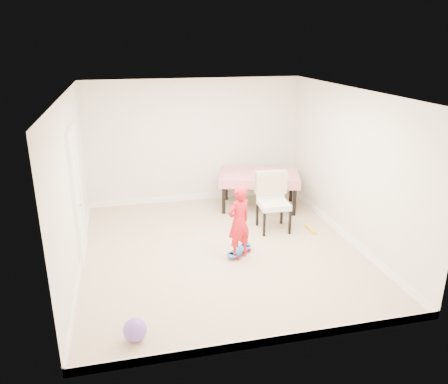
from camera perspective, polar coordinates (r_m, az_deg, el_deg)
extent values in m
plane|color=tan|center=(7.39, -0.41, -7.53)|extent=(5.00, 5.00, 0.00)
cube|color=white|center=(6.63, -0.46, 12.77)|extent=(4.50, 5.00, 0.04)
cube|color=silver|center=(9.25, -3.85, 6.57)|extent=(4.50, 0.04, 2.60)
cube|color=silver|center=(4.67, 6.35, -6.67)|extent=(4.50, 0.04, 2.60)
cube|color=silver|center=(6.79, -19.12, 0.76)|extent=(0.04, 5.00, 2.60)
cube|color=silver|center=(7.68, 16.05, 3.18)|extent=(0.04, 5.00, 2.60)
cube|color=white|center=(7.15, -18.62, -0.58)|extent=(0.11, 0.94, 2.11)
cube|color=white|center=(9.61, -3.69, -0.64)|extent=(4.50, 0.02, 0.12)
cube|color=white|center=(5.32, 5.87, -18.80)|extent=(4.50, 0.02, 0.12)
cube|color=white|center=(7.26, -18.13, -8.57)|extent=(0.02, 5.00, 0.12)
cube|color=white|center=(8.10, 15.30, -5.26)|extent=(0.02, 5.00, 0.12)
imported|color=red|center=(6.89, 1.95, -4.16)|extent=(0.51, 0.44, 1.18)
sphere|color=#7B50C0|center=(5.43, -11.55, -17.24)|extent=(0.28, 0.28, 0.28)
cylinder|color=yellow|center=(8.23, 11.23, -4.75)|extent=(0.08, 0.40, 0.06)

